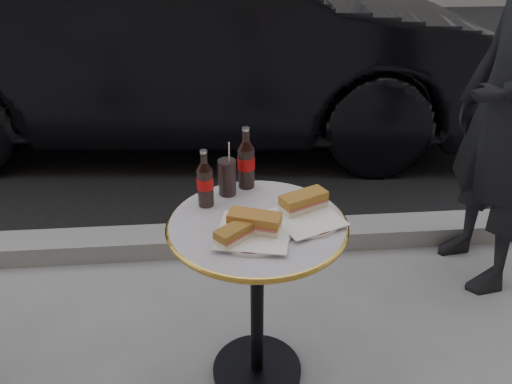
{
  "coord_description": "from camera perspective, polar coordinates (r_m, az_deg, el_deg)",
  "views": [
    {
      "loc": [
        -0.13,
        -1.43,
        1.64
      ],
      "look_at": [
        0.0,
        0.05,
        0.82
      ],
      "focal_mm": 35.0,
      "sensor_mm": 36.0,
      "label": 1
    }
  ],
  "objects": [
    {
      "name": "bistro_table",
      "position": [
        1.92,
        0.13,
        -12.67
      ],
      "size": [
        0.62,
        0.62,
        0.73
      ],
      "primitive_type": null,
      "color": "#BAB2C4",
      "rests_on": "ground"
    },
    {
      "name": "parked_car",
      "position": [
        4.1,
        -8.03,
        16.92
      ],
      "size": [
        2.09,
        5.0,
        1.6
      ],
      "primitive_type": "imported",
      "rotation": [
        0.0,
        0.0,
        1.49
      ],
      "color": "black",
      "rests_on": "ground"
    },
    {
      "name": "sandwich_left_a",
      "position": [
        1.57,
        -2.42,
        -4.8
      ],
      "size": [
        0.14,
        0.14,
        0.05
      ],
      "primitive_type": "cube",
      "rotation": [
        0.0,
        0.0,
        0.72
      ],
      "color": "#956225",
      "rests_on": "plate_left"
    },
    {
      "name": "plate_left",
      "position": [
        1.62,
        -0.29,
        -4.81
      ],
      "size": [
        0.32,
        0.32,
        0.01
      ],
      "primitive_type": "cylinder",
      "rotation": [
        0.0,
        0.0,
        -0.38
      ],
      "color": "silver",
      "rests_on": "bistro_table"
    },
    {
      "name": "sandwich_right",
      "position": [
        1.74,
        5.45,
        -1.14
      ],
      "size": [
        0.18,
        0.14,
        0.06
      ],
      "primitive_type": "cube",
      "rotation": [
        0.0,
        0.0,
        0.45
      ],
      "color": "#A36D29",
      "rests_on": "plate_right"
    },
    {
      "name": "asphalt_road",
      "position": [
        6.63,
        -3.75,
        14.64
      ],
      "size": [
        40.0,
        8.0,
        0.0
      ],
      "primitive_type": "cube",
      "color": "black",
      "rests_on": "ground"
    },
    {
      "name": "cola_glass",
      "position": [
        1.84,
        -3.32,
        1.7
      ],
      "size": [
        0.09,
        0.09,
        0.14
      ],
      "primitive_type": "cylinder",
      "rotation": [
        0.0,
        0.0,
        0.41
      ],
      "color": "black",
      "rests_on": "bistro_table"
    },
    {
      "name": "cola_bottle_right",
      "position": [
        1.86,
        -1.14,
        3.94
      ],
      "size": [
        0.08,
        0.08,
        0.24
      ],
      "primitive_type": null,
      "rotation": [
        0.0,
        0.0,
        0.26
      ],
      "color": "black",
      "rests_on": "bistro_table"
    },
    {
      "name": "curb",
      "position": [
        2.82,
        -1.47,
        -5.34
      ],
      "size": [
        40.0,
        0.2,
        0.12
      ],
      "primitive_type": "cube",
      "color": "gray",
      "rests_on": "ground"
    },
    {
      "name": "ground",
      "position": [
        2.18,
        0.12,
        -19.88
      ],
      "size": [
        80.0,
        80.0,
        0.0
      ],
      "primitive_type": "plane",
      "color": "gray",
      "rests_on": "ground"
    },
    {
      "name": "cola_bottle_left",
      "position": [
        1.75,
        -5.86,
        1.58
      ],
      "size": [
        0.08,
        0.08,
        0.21
      ],
      "primitive_type": null,
      "rotation": [
        0.0,
        0.0,
        -0.3
      ],
      "color": "black",
      "rests_on": "bistro_table"
    },
    {
      "name": "plate_right",
      "position": [
        1.71,
        5.79,
        -3.16
      ],
      "size": [
        0.26,
        0.26,
        0.01
      ],
      "primitive_type": "cylinder",
      "rotation": [
        0.0,
        0.0,
        0.21
      ],
      "color": "white",
      "rests_on": "bistro_table"
    },
    {
      "name": "sandwich_left_b",
      "position": [
        1.61,
        -0.18,
        -3.53
      ],
      "size": [
        0.19,
        0.13,
        0.06
      ],
      "primitive_type": "cube",
      "rotation": [
        0.0,
        0.0,
        -0.35
      ],
      "color": "#A96B2A",
      "rests_on": "plate_left"
    }
  ]
}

